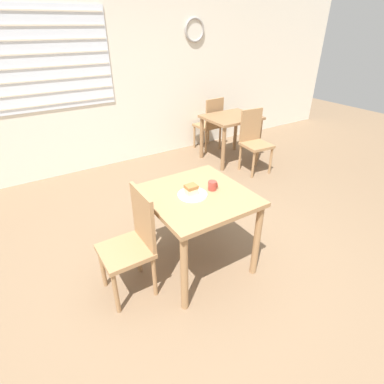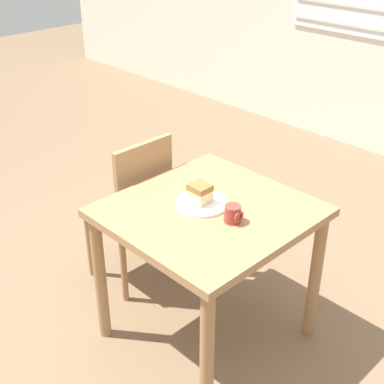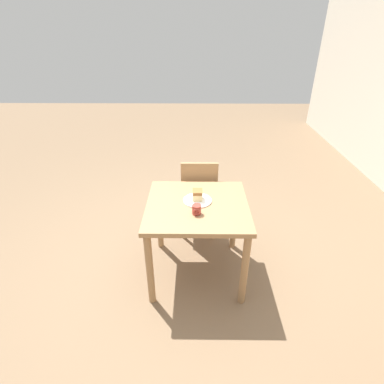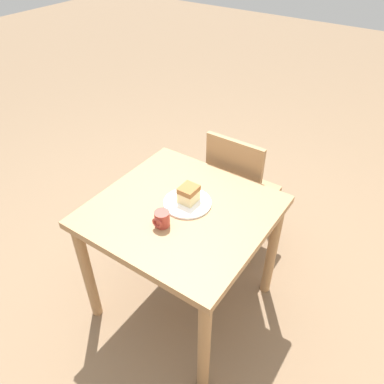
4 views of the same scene
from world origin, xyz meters
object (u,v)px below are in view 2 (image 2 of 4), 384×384
dining_table_near (209,231)px  plate (202,203)px  cake_slice (200,193)px  coffee_mug (233,214)px  chair_near_window (134,209)px

dining_table_near → plate: (-0.05, 0.00, 0.13)m
cake_slice → coffee_mug: (0.21, -0.01, -0.02)m
plate → coffee_mug: 0.20m
coffee_mug → plate: bearing=177.5°
dining_table_near → chair_near_window: bearing=177.7°
cake_slice → coffee_mug: bearing=-2.2°
chair_near_window → cake_slice: bearing=87.7°
dining_table_near → chair_near_window: 0.62m
dining_table_near → chair_near_window: size_ratio=0.94×
chair_near_window → cake_slice: 0.63m
chair_near_window → dining_table_near: bearing=87.7°
dining_table_near → cake_slice: cake_slice is taller
dining_table_near → coffee_mug: coffee_mug is taller
cake_slice → dining_table_near: bearing=-1.6°
coffee_mug → cake_slice: bearing=177.8°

